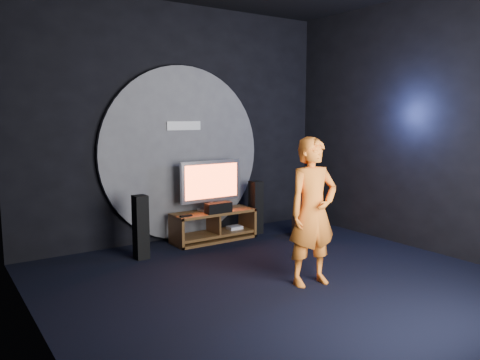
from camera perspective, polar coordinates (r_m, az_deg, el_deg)
name	(u,v)px	position (r m, az deg, el deg)	size (l,w,h in m)	color
floor	(284,284)	(5.37, 5.44, -12.56)	(5.00, 5.00, 0.00)	black
back_wall	(180,124)	(7.14, -7.29, 6.84)	(5.00, 0.04, 3.50)	black
left_wall	(35,131)	(3.94, -23.69, 5.44)	(0.04, 5.00, 3.50)	black
right_wall	(429,124)	(6.90, 22.01, 6.30)	(0.04, 5.00, 3.50)	black
wall_disc_panel	(183,154)	(7.11, -7.02, 3.22)	(2.60, 0.11, 2.60)	#515156
media_console	(214,228)	(7.09, -3.20, -5.81)	(1.28, 0.45, 0.45)	brown
tv	(211,183)	(7.02, -3.57, -0.40)	(1.00, 0.22, 0.76)	#B1B1B8
center_speaker	(218,208)	(6.90, -2.66, -3.39)	(0.40, 0.15, 0.15)	black
remote	(186,216)	(6.68, -6.59, -4.36)	(0.18, 0.05, 0.02)	black
tower_speaker_left	(141,227)	(6.28, -12.01, -5.65)	(0.17, 0.19, 0.84)	black
tower_speaker_right	(256,207)	(7.45, 1.95, -3.35)	(0.17, 0.19, 0.84)	black
subwoofer	(306,228)	(7.24, 8.06, -5.79)	(0.31, 0.31, 0.34)	black
player	(313,212)	(5.21, 8.84, -3.85)	(0.60, 0.39, 1.64)	orange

